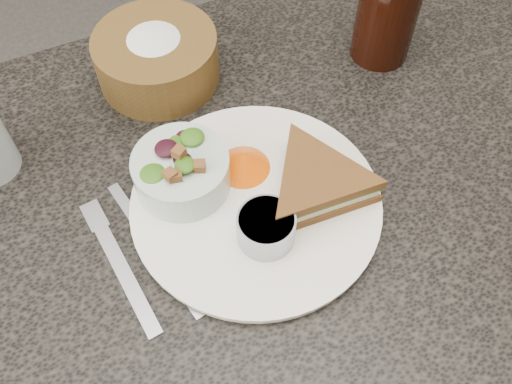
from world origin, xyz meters
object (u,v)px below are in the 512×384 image
object	(u,v)px
dinner_plate	(256,204)
salad_bowl	(181,168)
dining_table	(260,320)
bread_basket	(156,51)
cola_glass	(387,13)
dressing_ramekin	(266,228)
sandwich	(316,183)

from	to	relation	value
dinner_plate	salad_bowl	bearing A→B (deg)	139.44
dining_table	bread_basket	distance (m)	0.48
salad_bowl	bread_basket	bearing A→B (deg)	79.29
dinner_plate	cola_glass	bearing A→B (deg)	31.50
dinner_plate	bread_basket	size ratio (longest dim) A/B	1.76
bread_basket	cola_glass	size ratio (longest dim) A/B	1.17
dining_table	bread_basket	world-z (taller)	bread_basket
bread_basket	dressing_ramekin	bearing A→B (deg)	-85.79
dining_table	cola_glass	distance (m)	0.53
dining_table	dinner_plate	xyz separation A→B (m)	(-0.01, -0.00, 0.38)
dressing_ramekin	cola_glass	size ratio (longest dim) A/B	0.46
sandwich	cola_glass	size ratio (longest dim) A/B	1.11
dining_table	salad_bowl	size ratio (longest dim) A/B	9.31
salad_bowl	bread_basket	world-z (taller)	bread_basket
cola_glass	dressing_ramekin	bearing A→B (deg)	-142.64
sandwich	bread_basket	size ratio (longest dim) A/B	0.94
sandwich	dressing_ramekin	bearing A→B (deg)	-155.88
salad_bowl	bread_basket	xyz separation A→B (m)	(0.03, 0.18, 0.00)
dressing_ramekin	bread_basket	xyz separation A→B (m)	(-0.02, 0.28, 0.01)
dining_table	dinner_plate	bearing A→B (deg)	-152.42
bread_basket	sandwich	bearing A→B (deg)	-69.67
cola_glass	salad_bowl	bearing A→B (deg)	-162.41
dining_table	salad_bowl	distance (m)	0.43
sandwich	cola_glass	bearing A→B (deg)	45.94
sandwich	bread_basket	bearing A→B (deg)	113.89
dining_table	salad_bowl	xyz separation A→B (m)	(-0.07, 0.05, 0.42)
sandwich	salad_bowl	size ratio (longest dim) A/B	1.38
dining_table	cola_glass	size ratio (longest dim) A/B	7.45
bread_basket	cola_glass	xyz separation A→B (m)	(0.29, -0.08, 0.02)
dinner_plate	cola_glass	distance (m)	0.31
bread_basket	cola_glass	bearing A→B (deg)	-15.63
dinner_plate	cola_glass	xyz separation A→B (m)	(0.26, 0.16, 0.06)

